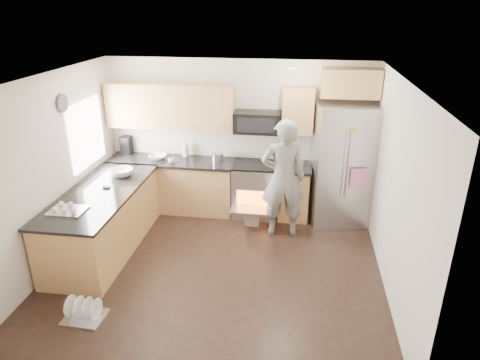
% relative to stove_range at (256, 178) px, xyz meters
% --- Properties ---
extents(ground, '(4.50, 4.50, 0.00)m').
position_rel_stove_range_xyz_m(ground, '(-0.35, -1.69, -0.68)').
color(ground, black).
rests_on(ground, ground).
extents(room_shell, '(4.54, 4.04, 2.62)m').
position_rel_stove_range_xyz_m(room_shell, '(-0.39, -1.68, 1.00)').
color(room_shell, silver).
rests_on(room_shell, ground).
extents(back_cabinet_run, '(4.45, 0.64, 2.50)m').
position_rel_stove_range_xyz_m(back_cabinet_run, '(-0.94, 0.06, 0.29)').
color(back_cabinet_run, '#B38E47').
rests_on(back_cabinet_run, ground).
extents(peninsula, '(0.96, 2.36, 1.04)m').
position_rel_stove_range_xyz_m(peninsula, '(-2.10, -1.44, -0.21)').
color(peninsula, '#B38E47').
rests_on(peninsula, ground).
extents(stove_range, '(0.76, 0.97, 1.79)m').
position_rel_stove_range_xyz_m(stove_range, '(0.00, 0.00, 0.00)').
color(stove_range, '#B7B7BC').
rests_on(stove_range, ground).
extents(refrigerator, '(1.09, 0.91, 1.99)m').
position_rel_stove_range_xyz_m(refrigerator, '(1.42, 0.01, 0.32)').
color(refrigerator, '#B7B7BC').
rests_on(refrigerator, ground).
extents(person, '(0.74, 0.54, 1.88)m').
position_rel_stove_range_xyz_m(person, '(0.48, -0.62, 0.27)').
color(person, gray).
rests_on(person, ground).
extents(dish_rack, '(0.48, 0.39, 0.29)m').
position_rel_stove_range_xyz_m(dish_rack, '(-1.69, -2.96, -0.60)').
color(dish_rack, '#B7B7BC').
rests_on(dish_rack, ground).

